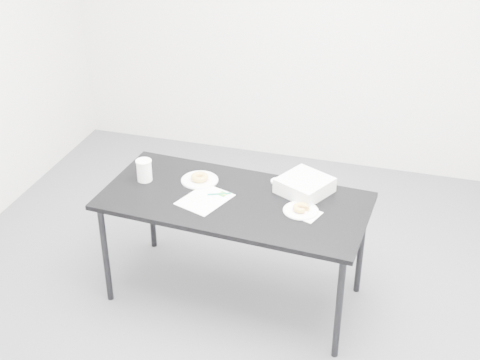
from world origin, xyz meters
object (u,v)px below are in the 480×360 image
(table, at_px, (234,207))
(plate_far, at_px, (200,180))
(coffee_cup, at_px, (144,170))
(donut_near, at_px, (301,208))
(bakery_box, at_px, (305,185))
(scorecard, at_px, (205,199))
(pen, at_px, (219,194))
(donut_far, at_px, (200,177))
(plate_near, at_px, (301,211))

(table, bearing_deg, plate_far, 154.34)
(coffee_cup, bearing_deg, donut_near, -4.68)
(coffee_cup, height_order, bakery_box, coffee_cup)
(scorecard, xyz_separation_m, pen, (0.06, 0.08, 0.01))
(donut_near, bearing_deg, table, 177.03)
(donut_far, relative_size, coffee_cup, 0.78)
(donut_far, bearing_deg, plate_far, 0.00)
(scorecard, relative_size, plate_far, 1.29)
(scorecard, bearing_deg, plate_far, 137.13)
(scorecard, bearing_deg, bakery_box, 44.92)
(bakery_box, bearing_deg, coffee_cup, -145.09)
(plate_far, bearing_deg, coffee_cup, -164.65)
(plate_near, distance_m, plate_far, 0.71)
(table, height_order, plate_near, plate_near)
(table, xyz_separation_m, plate_near, (0.41, -0.02, 0.06))
(donut_near, xyz_separation_m, donut_far, (-0.68, 0.17, 0.00))
(scorecard, relative_size, pen, 2.15)
(donut_near, height_order, donut_far, donut_far)
(donut_far, bearing_deg, table, -29.32)
(scorecard, distance_m, donut_far, 0.23)
(table, relative_size, plate_near, 7.94)
(coffee_cup, bearing_deg, table, -5.83)
(pen, xyz_separation_m, plate_far, (-0.17, 0.13, -0.00))
(scorecard, distance_m, coffee_cup, 0.46)
(plate_near, height_order, plate_far, plate_near)
(pen, height_order, donut_far, donut_far)
(plate_near, bearing_deg, coffee_cup, 175.32)
(plate_far, bearing_deg, bakery_box, 4.28)
(scorecard, bearing_deg, donut_far, 137.13)
(plate_far, distance_m, coffee_cup, 0.35)
(donut_near, bearing_deg, pen, 175.21)
(plate_near, relative_size, coffee_cup, 1.48)
(plate_far, xyz_separation_m, bakery_box, (0.66, 0.05, 0.04))
(donut_far, bearing_deg, scorecard, -62.88)
(scorecard, height_order, donut_near, donut_near)
(table, xyz_separation_m, donut_near, (0.41, -0.02, 0.08))
(plate_near, xyz_separation_m, donut_near, (0.00, 0.00, 0.02))
(table, bearing_deg, donut_near, 0.69)
(plate_near, xyz_separation_m, plate_far, (-0.68, 0.17, -0.00))
(plate_near, bearing_deg, donut_near, 90.00)
(donut_near, height_order, coffee_cup, coffee_cup)
(table, xyz_separation_m, pen, (-0.10, 0.02, 0.06))
(scorecard, distance_m, bakery_box, 0.61)
(donut_near, bearing_deg, coffee_cup, 175.32)
(pen, relative_size, coffee_cup, 1.00)
(pen, height_order, coffee_cup, coffee_cup)
(donut_near, relative_size, coffee_cup, 0.69)
(scorecard, bearing_deg, coffee_cup, -174.84)
(plate_far, height_order, donut_far, donut_far)
(scorecard, relative_size, bakery_box, 1.10)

